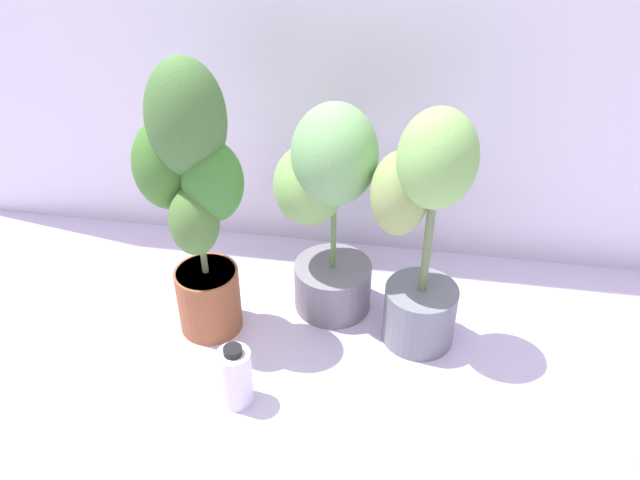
% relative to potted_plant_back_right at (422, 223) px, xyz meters
% --- Properties ---
extents(ground_plane, '(8.00, 8.00, 0.00)m').
position_rel_potted_plant_back_right_xyz_m(ground_plane, '(-0.28, -0.39, -0.42)').
color(ground_plane, silver).
rests_on(ground_plane, ground).
extents(potted_plant_back_right, '(0.34, 0.30, 0.77)m').
position_rel_potted_plant_back_right_xyz_m(potted_plant_back_right, '(0.00, 0.00, 0.00)').
color(potted_plant_back_right, slate).
rests_on(potted_plant_back_right, ground).
extents(potted_plant_back_center, '(0.34, 0.30, 0.71)m').
position_rel_potted_plant_back_right_xyz_m(potted_plant_back_center, '(-0.28, 0.11, -0.02)').
color(potted_plant_back_center, slate).
rests_on(potted_plant_back_center, ground).
extents(potted_plant_back_left, '(0.37, 0.31, 0.88)m').
position_rel_potted_plant_back_right_xyz_m(potted_plant_back_left, '(-0.63, -0.06, 0.09)').
color(potted_plant_back_left, brown).
rests_on(potted_plant_back_left, ground).
extents(nutrient_bottle, '(0.09, 0.09, 0.20)m').
position_rel_potted_plant_back_right_xyz_m(nutrient_bottle, '(-0.46, -0.34, -0.33)').
color(nutrient_bottle, white).
rests_on(nutrient_bottle, ground).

